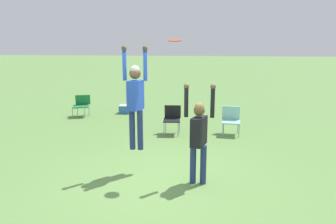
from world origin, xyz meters
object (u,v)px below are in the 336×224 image
Objects in this scene: person_defending at (199,133)px; frisbee at (175,40)px; camping_chair_2 at (82,104)px; person_jumping at (135,96)px; cooler_box at (126,109)px; camping_chair_1 at (172,117)px; camping_chair_0 at (231,118)px.

frisbee is (-0.50, 0.33, 1.71)m from person_defending.
person_defending reaches higher than camping_chair_2.
person_defending is 7.15× the size of frisbee.
frisbee is (0.81, -0.08, 1.10)m from person_jumping.
cooler_box is (-1.73, 5.72, -1.47)m from person_jumping.
camping_chair_2 is (-4.52, 5.41, -0.57)m from person_defending.
frisbee reaches higher than person_jumping.
cooler_box is (-3.04, 6.12, -0.87)m from person_defending.
person_jumping reaches higher than person_defending.
person_defending is 1.81m from frisbee.
camping_chair_2 is (-4.02, 5.08, -2.28)m from frisbee.
camping_chair_1 is 1.09× the size of camping_chair_2.
camping_chair_2 is (-5.35, 1.78, -0.03)m from camping_chair_0.
cooler_box is at bearing -56.09° from camping_chair_1.
frisbee is 0.32× the size of camping_chair_1.
person_jumping is at bearing 102.78° from camping_chair_2.
person_defending is at bearing 82.25° from camping_chair_0.
frisbee reaches higher than person_defending.
person_jumping is 7.76× the size of frisbee.
camping_chair_1 reaches higher than camping_chair_2.
camping_chair_0 is (2.14, 3.22, -1.15)m from person_jumping.
camping_chair_2 is (-3.21, 5.00, -1.18)m from person_jumping.
camping_chair_0 is 1.82× the size of cooler_box.
person_defending is 6.89m from cooler_box.
camping_chair_1 is 4.10m from camping_chair_2.
camping_chair_0 is 1.75m from camping_chair_1.
camping_chair_2 is 1.67m from cooler_box.
frisbee is 0.35× the size of camping_chair_2.
person_jumping is 2.55× the size of camping_chair_0.
cooler_box is at bearing -27.58° from camping_chair_0.
frisbee reaches higher than camping_chair_1.
person_defending is 3.62m from camping_chair_1.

